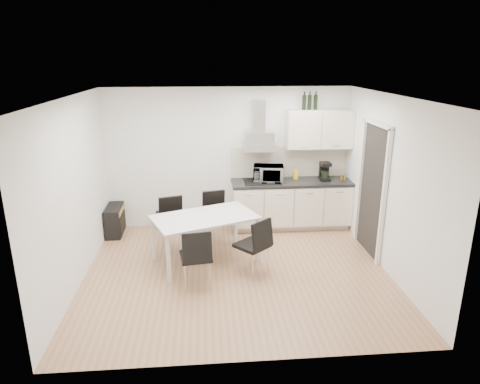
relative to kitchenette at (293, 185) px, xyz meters
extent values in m
plane|color=tan|center=(-1.19, -1.73, -0.83)|extent=(4.50, 4.50, 0.00)
cube|color=white|center=(-1.19, 0.27, 0.47)|extent=(4.50, 0.10, 2.60)
cube|color=white|center=(-1.19, -3.73, 0.47)|extent=(4.50, 0.10, 2.60)
cube|color=white|center=(-3.44, -1.73, 0.47)|extent=(0.10, 4.00, 2.60)
cube|color=white|center=(1.06, -1.73, 0.47)|extent=(0.10, 4.00, 2.60)
plane|color=white|center=(-1.19, -1.73, 1.77)|extent=(4.50, 4.50, 0.00)
cube|color=white|center=(1.02, -1.18, 0.22)|extent=(0.08, 1.04, 2.10)
cube|color=beige|center=(-0.04, 0.01, -0.78)|extent=(2.16, 0.52, 0.10)
cube|color=beige|center=(-0.04, -0.03, -0.35)|extent=(2.20, 0.60, 0.76)
cube|color=black|center=(-0.04, -0.04, 0.07)|extent=(2.22, 0.64, 0.04)
cube|color=beige|center=(-0.04, 0.25, 0.38)|extent=(2.20, 0.02, 0.58)
cube|color=beige|center=(0.46, 0.09, 1.02)|extent=(1.20, 0.35, 0.70)
cube|color=silver|center=(-0.64, 0.05, 0.82)|extent=(0.60, 0.46, 0.30)
cube|color=silver|center=(-0.64, 0.16, 1.27)|extent=(0.22, 0.20, 0.55)
imported|color=silver|center=(-0.48, -0.05, 0.27)|extent=(0.58, 0.38, 0.37)
cube|color=yellow|center=(0.06, 0.07, 0.18)|extent=(0.08, 0.04, 0.18)
cylinder|color=brown|center=(0.89, -0.08, 0.14)|extent=(0.04, 0.04, 0.11)
cylinder|color=#4C6626|center=(0.95, -0.08, 0.14)|extent=(0.04, 0.04, 0.11)
cylinder|color=black|center=(0.16, 0.09, 1.53)|extent=(0.07, 0.07, 0.32)
cylinder|color=black|center=(0.26, 0.09, 1.53)|extent=(0.07, 0.07, 0.32)
cylinder|color=black|center=(0.37, 0.09, 1.53)|extent=(0.07, 0.07, 0.32)
cube|color=white|center=(-1.65, -1.31, -0.10)|extent=(1.77, 1.40, 0.03)
cube|color=white|center=(-2.18, -1.94, -0.47)|extent=(0.06, 0.06, 0.72)
cube|color=white|center=(-0.83, -1.40, -0.47)|extent=(0.06, 0.06, 0.72)
cube|color=white|center=(-2.47, -1.21, -0.47)|extent=(0.06, 0.06, 0.72)
cube|color=white|center=(-1.13, -0.67, -0.47)|extent=(0.06, 0.06, 0.72)
cube|color=black|center=(-3.29, -0.08, -0.57)|extent=(0.27, 0.64, 0.53)
cube|color=gold|center=(-3.15, -0.08, -0.38)|extent=(0.02, 0.57, 0.08)
cube|color=black|center=(-2.47, 0.17, -0.67)|extent=(0.23, 0.21, 0.31)
camera|label=1|loc=(-1.64, -7.51, 2.27)|focal=32.00mm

